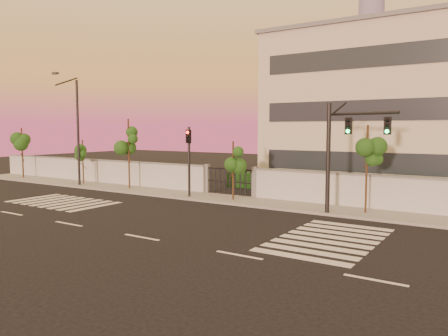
# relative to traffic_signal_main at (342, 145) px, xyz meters

# --- Properties ---
(ground) EXTENTS (120.00, 120.00, 0.00)m
(ground) POSITION_rel_traffic_signal_main_xyz_m (-5.84, -9.26, -3.89)
(ground) COLOR black
(ground) RESTS_ON ground
(sidewalk) EXTENTS (60.00, 3.00, 0.15)m
(sidewalk) POSITION_rel_traffic_signal_main_xyz_m (-5.84, 1.24, -3.81)
(sidewalk) COLOR gray
(sidewalk) RESTS_ON ground
(perimeter_wall) EXTENTS (60.00, 0.36, 2.20)m
(perimeter_wall) POSITION_rel_traffic_signal_main_xyz_m (-5.74, 2.74, -2.82)
(perimeter_wall) COLOR #B3B6BB
(perimeter_wall) RESTS_ON ground
(hedge_row) EXTENTS (41.00, 4.25, 1.80)m
(hedge_row) POSITION_rel_traffic_signal_main_xyz_m (-4.68, 5.47, -3.07)
(hedge_row) COLOR #103814
(hedge_row) RESTS_ON ground
(institutional_building) EXTENTS (24.40, 12.40, 12.25)m
(institutional_building) POSITION_rel_traffic_signal_main_xyz_m (3.16, 12.72, 2.27)
(institutional_building) COLOR beige
(institutional_building) RESTS_ON ground
(distant_skyscraper) EXTENTS (16.00, 16.00, 118.00)m
(distant_skyscraper) POSITION_rel_traffic_signal_main_xyz_m (-70.84, 270.74, 58.10)
(distant_skyscraper) COLOR slate
(distant_skyscraper) RESTS_ON ground
(road_markings) EXTENTS (57.00, 7.62, 0.02)m
(road_markings) POSITION_rel_traffic_signal_main_xyz_m (-7.42, -5.51, -3.88)
(road_markings) COLOR silver
(road_markings) RESTS_ON ground
(street_tree_a) EXTENTS (1.65, 1.31, 4.87)m
(street_tree_a) POSITION_rel_traffic_signal_main_xyz_m (-31.18, 1.15, -0.30)
(street_tree_a) COLOR #382314
(street_tree_a) RESTS_ON ground
(street_tree_b) EXTENTS (1.32, 1.05, 3.86)m
(street_tree_b) POSITION_rel_traffic_signal_main_xyz_m (-22.53, 1.17, -1.05)
(street_tree_b) COLOR #382314
(street_tree_b) RESTS_ON ground
(street_tree_c) EXTENTS (1.54, 1.23, 5.54)m
(street_tree_c) POSITION_rel_traffic_signal_main_xyz_m (-17.23, 1.28, 0.18)
(street_tree_c) COLOR #382314
(street_tree_c) RESTS_ON ground
(street_tree_d) EXTENTS (1.43, 1.14, 3.96)m
(street_tree_d) POSITION_rel_traffic_signal_main_xyz_m (-7.45, 0.94, -0.97)
(street_tree_d) COLOR #382314
(street_tree_d) RESTS_ON ground
(street_tree_e) EXTENTS (1.37, 1.09, 4.97)m
(street_tree_e) POSITION_rel_traffic_signal_main_xyz_m (1.05, 1.10, -0.23)
(street_tree_e) COLOR #382314
(street_tree_e) RESTS_ON ground
(traffic_signal_main) EXTENTS (3.85, 1.12, 6.15)m
(traffic_signal_main) POSITION_rel_traffic_signal_main_xyz_m (0.00, 0.00, 0.00)
(traffic_signal_main) COLOR black
(traffic_signal_main) RESTS_ON ground
(traffic_signal_secondary) EXTENTS (0.38, 0.36, 4.90)m
(traffic_signal_secondary) POSITION_rel_traffic_signal_main_xyz_m (-10.72, 0.44, -0.78)
(traffic_signal_secondary) COLOR black
(traffic_signal_secondary) RESTS_ON ground
(streetlight_west) EXTENTS (0.55, 2.20, 9.14)m
(streetlight_west) POSITION_rel_traffic_signal_main_xyz_m (-22.19, 0.27, 1.05)
(streetlight_west) COLOR black
(streetlight_west) RESTS_ON ground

